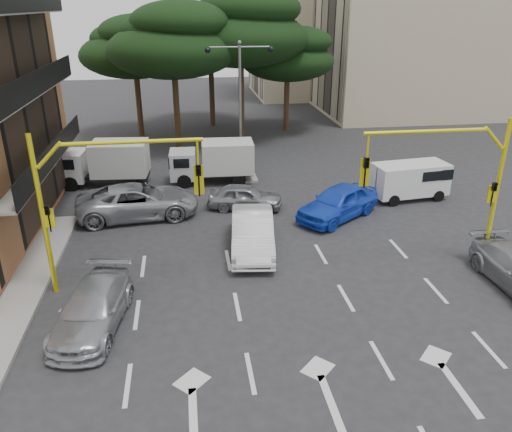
# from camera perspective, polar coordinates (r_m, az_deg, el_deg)

# --- Properties ---
(ground) EXTENTS (120.00, 120.00, 0.00)m
(ground) POSITION_cam_1_polar(r_m,az_deg,el_deg) (18.31, 4.17, -9.78)
(ground) COLOR #28282B
(ground) RESTS_ON ground
(median_strip) EXTENTS (1.40, 6.00, 0.15)m
(median_strip) POSITION_cam_1_polar(r_m,az_deg,el_deg) (32.70, -1.72, 5.57)
(median_strip) COLOR gray
(median_strip) RESTS_ON ground
(apartment_beige_near) EXTENTS (20.20, 12.15, 18.70)m
(apartment_beige_near) POSITION_cam_1_polar(r_m,az_deg,el_deg) (52.51, 19.68, 21.27)
(apartment_beige_near) COLOR #C6B694
(apartment_beige_near) RESTS_ON ground
(apartment_beige_far) EXTENTS (16.20, 12.15, 16.70)m
(apartment_beige_far) POSITION_cam_1_polar(r_m,az_deg,el_deg) (61.25, 7.90, 21.45)
(apartment_beige_far) COLOR #C6B694
(apartment_beige_far) RESTS_ON ground
(pine_left_near) EXTENTS (9.15, 9.15, 10.23)m
(pine_left_near) POSITION_cam_1_polar(r_m,az_deg,el_deg) (37.01, -9.44, 19.23)
(pine_left_near) COLOR #382616
(pine_left_near) RESTS_ON ground
(pine_center) EXTENTS (9.98, 9.98, 11.16)m
(pine_center) POSITION_cam_1_polar(r_m,az_deg,el_deg) (39.24, -1.67, 20.73)
(pine_center) COLOR #382616
(pine_center) RESTS_ON ground
(pine_left_far) EXTENTS (8.32, 8.32, 9.30)m
(pine_left_far) POSITION_cam_1_polar(r_m,az_deg,el_deg) (41.19, -13.72, 18.31)
(pine_left_far) COLOR #382616
(pine_left_far) RESTS_ON ground
(pine_right) EXTENTS (7.49, 7.49, 8.37)m
(pine_right) POSITION_cam_1_polar(r_m,az_deg,el_deg) (41.98, 3.74, 18.01)
(pine_right) COLOR #382616
(pine_right) RESTS_ON ground
(pine_back) EXTENTS (9.15, 9.15, 10.23)m
(pine_back) POSITION_cam_1_polar(r_m,az_deg,el_deg) (44.07, -5.22, 20.01)
(pine_back) COLOR #382616
(pine_back) RESTS_ON ground
(signal_mast_right) EXTENTS (5.79, 0.37, 6.00)m
(signal_mast_right) POSITION_cam_1_polar(r_m,az_deg,el_deg) (20.75, 22.04, 4.47)
(signal_mast_right) COLOR yellow
(signal_mast_right) RESTS_ON ground
(signal_mast_left) EXTENTS (5.79, 0.37, 6.00)m
(signal_mast_left) POSITION_cam_1_polar(r_m,az_deg,el_deg) (18.32, -18.17, 2.67)
(signal_mast_left) COLOR yellow
(signal_mast_left) RESTS_ON ground
(street_lamp_center) EXTENTS (4.16, 0.36, 7.77)m
(street_lamp_center) POSITION_cam_1_polar(r_m,az_deg,el_deg) (31.50, -1.84, 14.90)
(street_lamp_center) COLOR slate
(street_lamp_center) RESTS_ON median_strip
(car_white_hatch) EXTENTS (2.31, 5.18, 1.65)m
(car_white_hatch) POSITION_cam_1_polar(r_m,az_deg,el_deg) (21.55, -0.40, -1.87)
(car_white_hatch) COLOR white
(car_white_hatch) RESTS_ON ground
(car_blue_compact) EXTENTS (5.05, 4.43, 1.65)m
(car_blue_compact) POSITION_cam_1_polar(r_m,az_deg,el_deg) (25.13, 9.37, 1.56)
(car_blue_compact) COLOR blue
(car_blue_compact) RESTS_ON ground
(car_silver_wagon) EXTENTS (2.62, 4.92, 1.36)m
(car_silver_wagon) POSITION_cam_1_polar(r_m,az_deg,el_deg) (17.54, -18.16, -10.01)
(car_silver_wagon) COLOR #9B9EA3
(car_silver_wagon) RESTS_ON ground
(car_silver_cross_a) EXTENTS (6.20, 3.33, 1.66)m
(car_silver_cross_a) POSITION_cam_1_polar(r_m,az_deg,el_deg) (25.61, -13.33, 1.66)
(car_silver_cross_a) COLOR #A0A2A8
(car_silver_cross_a) RESTS_ON ground
(car_silver_cross_b) EXTENTS (4.10, 2.35, 1.31)m
(car_silver_cross_b) POSITION_cam_1_polar(r_m,az_deg,el_deg) (25.98, -1.26, 2.21)
(car_silver_cross_b) COLOR #93949A
(car_silver_cross_b) RESTS_ON ground
(van_white) EXTENTS (4.22, 2.28, 2.02)m
(van_white) POSITION_cam_1_polar(r_m,az_deg,el_deg) (28.55, 17.13, 3.87)
(van_white) COLOR white
(van_white) RESTS_ON ground
(box_truck_a) EXTENTS (5.43, 2.65, 2.59)m
(box_truck_a) POSITION_cam_1_polar(r_m,az_deg,el_deg) (30.62, -16.97, 5.73)
(box_truck_a) COLOR silver
(box_truck_a) RESTS_ON ground
(box_truck_b) EXTENTS (5.07, 2.28, 2.46)m
(box_truck_b) POSITION_cam_1_polar(r_m,az_deg,el_deg) (29.95, -4.99, 6.15)
(box_truck_b) COLOR silver
(box_truck_b) RESTS_ON ground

